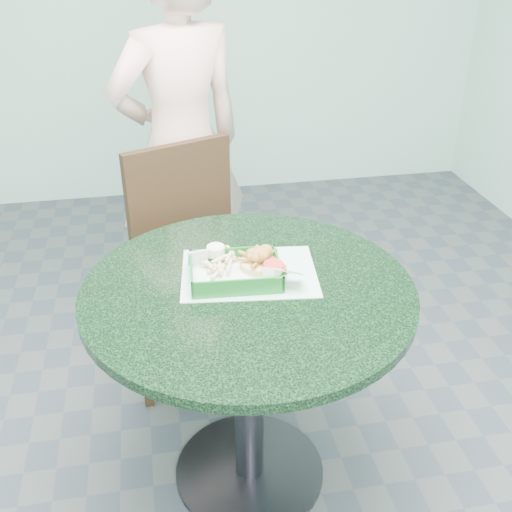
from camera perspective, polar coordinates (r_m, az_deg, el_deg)
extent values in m
cube|color=#303335|center=(2.22, -0.62, -19.84)|extent=(4.00, 5.00, 0.02)
cylinder|color=#313038|center=(2.22, -0.62, -19.67)|extent=(0.51, 0.51, 0.02)
cylinder|color=#313038|center=(1.95, -0.68, -12.58)|extent=(0.10, 0.10, 0.70)
cylinder|color=#1F3724|center=(1.73, -0.75, -3.86)|extent=(0.96, 0.96, 0.03)
cube|color=#341B11|center=(2.37, -6.51, -2.08)|extent=(0.45, 0.45, 0.04)
cube|color=#341B11|center=(2.43, -7.26, 5.43)|extent=(0.45, 0.04, 0.46)
cube|color=#341B11|center=(2.35, -10.53, -9.86)|extent=(0.04, 0.04, 0.43)
cube|color=#341B11|center=(2.37, -1.06, -8.92)|extent=(0.04, 0.04, 0.43)
cube|color=#341B11|center=(2.66, -10.74, -4.61)|extent=(0.04, 0.04, 0.43)
cube|color=#341B11|center=(2.67, -2.46, -3.82)|extent=(0.04, 0.04, 0.43)
imported|color=beige|center=(2.56, -7.27, 12.13)|extent=(0.79, 0.67, 1.85)
cube|color=#B5EADA|center=(1.78, -0.67, -2.14)|extent=(0.43, 0.34, 0.00)
cube|color=#14641F|center=(1.75, -1.96, -2.63)|extent=(0.26, 0.19, 0.01)
cube|color=white|center=(1.75, -1.96, -2.46)|extent=(0.25, 0.18, 0.00)
cube|color=#14641F|center=(1.81, -2.42, -0.41)|extent=(0.26, 0.01, 0.04)
cube|color=#14641F|center=(1.66, -1.49, -3.52)|extent=(0.26, 0.01, 0.04)
cube|color=#14641F|center=(1.75, 2.09, -1.49)|extent=(0.01, 0.19, 0.04)
cube|color=#14641F|center=(1.72, -6.11, -2.29)|extent=(0.01, 0.19, 0.04)
cylinder|color=#DCB872|center=(1.78, 0.20, -1.25)|extent=(0.11, 0.11, 0.02)
cylinder|color=white|center=(1.80, -4.02, -0.10)|extent=(0.06, 0.06, 0.03)
cylinder|color=white|center=(1.80, -4.04, 0.34)|extent=(0.05, 0.05, 0.00)
cylinder|color=silver|center=(1.73, 1.84, -2.16)|extent=(0.07, 0.07, 0.02)
torus|color=white|center=(1.73, 1.85, -1.72)|extent=(0.06, 0.06, 0.01)
cylinder|color=red|center=(1.72, 1.86, -1.46)|extent=(0.06, 0.06, 0.01)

